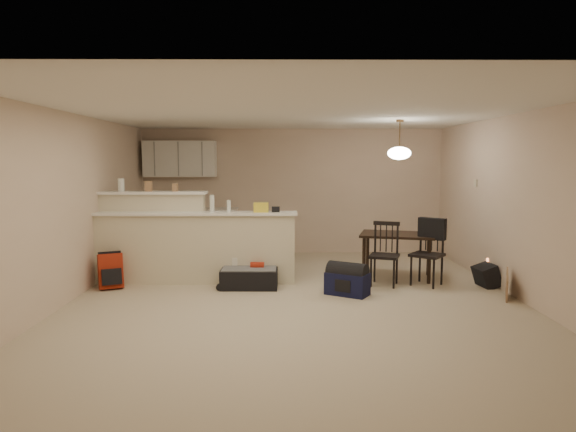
{
  "coord_description": "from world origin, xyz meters",
  "views": [
    {
      "loc": [
        -0.16,
        -6.83,
        1.86
      ],
      "look_at": [
        -0.1,
        0.7,
        1.05
      ],
      "focal_mm": 32.0,
      "sensor_mm": 36.0,
      "label": 1
    }
  ],
  "objects_px": {
    "dining_table": "(397,239)",
    "pendant_lamp": "(399,153)",
    "black_daypack": "(487,276)",
    "dining_chair_near": "(384,254)",
    "red_backpack": "(111,271)",
    "dining_chair_far": "(427,253)",
    "suitcase": "(250,278)",
    "navy_duffel": "(347,284)"
  },
  "relations": [
    {
      "from": "pendant_lamp",
      "to": "dining_chair_far",
      "type": "xyz_separation_m",
      "value": [
        0.33,
        -0.52,
        -1.5
      ]
    },
    {
      "from": "pendant_lamp",
      "to": "black_daypack",
      "type": "relative_size",
      "value": 1.71
    },
    {
      "from": "pendant_lamp",
      "to": "suitcase",
      "type": "relative_size",
      "value": 0.75
    },
    {
      "from": "dining_chair_near",
      "to": "navy_duffel",
      "type": "distance_m",
      "value": 0.88
    },
    {
      "from": "dining_chair_near",
      "to": "black_daypack",
      "type": "xyz_separation_m",
      "value": [
        1.51,
        -0.1,
        -0.31
      ]
    },
    {
      "from": "dining_table",
      "to": "pendant_lamp",
      "type": "height_order",
      "value": "pendant_lamp"
    },
    {
      "from": "navy_duffel",
      "to": "suitcase",
      "type": "bearing_deg",
      "value": -167.53
    },
    {
      "from": "pendant_lamp",
      "to": "dining_chair_far",
      "type": "relative_size",
      "value": 0.63
    },
    {
      "from": "dining_table",
      "to": "navy_duffel",
      "type": "height_order",
      "value": "dining_table"
    },
    {
      "from": "dining_chair_far",
      "to": "black_daypack",
      "type": "bearing_deg",
      "value": 31.12
    },
    {
      "from": "suitcase",
      "to": "black_daypack",
      "type": "relative_size",
      "value": 2.28
    },
    {
      "from": "suitcase",
      "to": "red_backpack",
      "type": "height_order",
      "value": "red_backpack"
    },
    {
      "from": "dining_chair_near",
      "to": "dining_chair_far",
      "type": "bearing_deg",
      "value": 19.32
    },
    {
      "from": "navy_duffel",
      "to": "black_daypack",
      "type": "xyz_separation_m",
      "value": [
        2.13,
        0.44,
        0.0
      ]
    },
    {
      "from": "dining_chair_far",
      "to": "red_backpack",
      "type": "distance_m",
      "value": 4.69
    },
    {
      "from": "dining_chair_far",
      "to": "pendant_lamp",
      "type": "bearing_deg",
      "value": 160.04
    },
    {
      "from": "dining_chair_far",
      "to": "red_backpack",
      "type": "xyz_separation_m",
      "value": [
        -4.68,
        -0.15,
        -0.24
      ]
    },
    {
      "from": "navy_duffel",
      "to": "black_daypack",
      "type": "relative_size",
      "value": 1.59
    },
    {
      "from": "dining_table",
      "to": "dining_chair_near",
      "type": "bearing_deg",
      "value": -105.82
    },
    {
      "from": "red_backpack",
      "to": "navy_duffel",
      "type": "bearing_deg",
      "value": -30.74
    },
    {
      "from": "dining_chair_far",
      "to": "navy_duffel",
      "type": "xyz_separation_m",
      "value": [
        -1.26,
        -0.54,
        -0.33
      ]
    },
    {
      "from": "suitcase",
      "to": "red_backpack",
      "type": "distance_m",
      "value": 2.03
    },
    {
      "from": "pendant_lamp",
      "to": "black_daypack",
      "type": "height_order",
      "value": "pendant_lamp"
    },
    {
      "from": "navy_duffel",
      "to": "black_daypack",
      "type": "height_order",
      "value": "black_daypack"
    },
    {
      "from": "suitcase",
      "to": "black_daypack",
      "type": "height_order",
      "value": "black_daypack"
    },
    {
      "from": "dining_table",
      "to": "black_daypack",
      "type": "bearing_deg",
      "value": -12.41
    },
    {
      "from": "suitcase",
      "to": "black_daypack",
      "type": "distance_m",
      "value": 3.52
    },
    {
      "from": "red_backpack",
      "to": "navy_duffel",
      "type": "xyz_separation_m",
      "value": [
        3.42,
        -0.39,
        -0.1
      ]
    },
    {
      "from": "dining_table",
      "to": "red_backpack",
      "type": "bearing_deg",
      "value": -156.57
    },
    {
      "from": "pendant_lamp",
      "to": "dining_chair_near",
      "type": "distance_m",
      "value": 1.63
    },
    {
      "from": "dining_chair_near",
      "to": "black_daypack",
      "type": "bearing_deg",
      "value": 15.92
    },
    {
      "from": "dining_chair_near",
      "to": "red_backpack",
      "type": "bearing_deg",
      "value": -158.14
    },
    {
      "from": "dining_chair_far",
      "to": "suitcase",
      "type": "height_order",
      "value": "dining_chair_far"
    },
    {
      "from": "pendant_lamp",
      "to": "dining_chair_far",
      "type": "distance_m",
      "value": 1.62
    },
    {
      "from": "dining_table",
      "to": "pendant_lamp",
      "type": "xyz_separation_m",
      "value": [
        0.0,
        0.0,
        1.36
      ]
    },
    {
      "from": "dining_chair_far",
      "to": "suitcase",
      "type": "xyz_separation_m",
      "value": [
        -2.65,
        -0.1,
        -0.35
      ]
    },
    {
      "from": "dining_table",
      "to": "red_backpack",
      "type": "relative_size",
      "value": 2.55
    },
    {
      "from": "dining_chair_far",
      "to": "suitcase",
      "type": "distance_m",
      "value": 2.67
    },
    {
      "from": "suitcase",
      "to": "pendant_lamp",
      "type": "bearing_deg",
      "value": 15.69
    },
    {
      "from": "dining_chair_near",
      "to": "suitcase",
      "type": "xyz_separation_m",
      "value": [
        -2.01,
        -0.1,
        -0.33
      ]
    },
    {
      "from": "dining_table",
      "to": "dining_chair_far",
      "type": "xyz_separation_m",
      "value": [
        0.33,
        -0.52,
        -0.13
      ]
    },
    {
      "from": "dining_table",
      "to": "suitcase",
      "type": "height_order",
      "value": "dining_table"
    }
  ]
}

